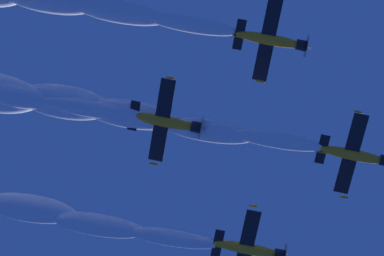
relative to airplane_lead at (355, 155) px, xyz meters
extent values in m
ellipsoid|color=orange|center=(-0.02, -0.23, 0.01)|extent=(1.78, 6.14, 1.58)
cube|color=black|center=(0.00, -0.42, -0.12)|extent=(7.46, 2.12, 2.41)
ellipsoid|color=orange|center=(-3.59, -0.09, -1.19)|extent=(0.35, 0.85, 0.33)
ellipsoid|color=orange|center=(3.59, -0.76, 0.95)|extent=(0.35, 0.85, 0.33)
cube|color=black|center=(-0.34, -2.85, 0.25)|extent=(2.71, 1.12, 0.93)
cube|color=orange|center=(-0.47, -2.86, 0.69)|extent=(0.49, 1.05, 1.06)
ellipsoid|color=#1E232D|center=(-0.10, 0.09, 0.35)|extent=(0.91, 1.46, 0.84)
ellipsoid|color=orange|center=(-10.48, -6.57, -0.57)|extent=(1.84, 6.11, 1.36)
cylinder|color=black|center=(-10.16, -3.81, -0.68)|extent=(1.27, 0.93, 1.21)
cone|color=white|center=(-10.09, -3.22, -0.70)|extent=(0.63, 0.69, 0.58)
cylinder|color=#3F3F47|center=(-10.11, -3.36, -0.69)|extent=(2.60, 0.27, 2.61)
cube|color=black|center=(-10.46, -6.76, -0.71)|extent=(7.49, 2.12, 2.32)
ellipsoid|color=orange|center=(-6.86, -7.13, 0.34)|extent=(0.36, 0.84, 0.30)
cube|color=black|center=(-10.79, -9.20, -0.43)|extent=(2.73, 1.12, 0.88)
cube|color=orange|center=(-10.92, -9.23, 0.01)|extent=(0.49, 1.02, 1.03)
ellipsoid|color=#1E232D|center=(-10.55, -6.27, -0.22)|extent=(0.92, 1.44, 0.79)
ellipsoid|color=orange|center=(7.36, -9.85, 2.03)|extent=(1.82, 6.12, 1.35)
cylinder|color=black|center=(7.68, -7.09, 1.92)|extent=(1.24, 0.94, 1.18)
cone|color=white|center=(7.74, -6.50, 1.89)|extent=(0.61, 0.69, 0.57)
cylinder|color=#3F3F47|center=(7.73, -6.64, 1.90)|extent=(2.53, 0.29, 2.53)
cube|color=black|center=(7.37, -10.04, 1.89)|extent=(7.58, 2.13, 1.97)
ellipsoid|color=orange|center=(3.74, -9.66, 1.01)|extent=(0.35, 0.84, 0.30)
cube|color=black|center=(7.04, -12.48, 2.18)|extent=(2.76, 1.12, 0.76)
cube|color=orange|center=(6.93, -12.51, 2.63)|extent=(0.45, 1.02, 1.04)
ellipsoid|color=#1E232D|center=(7.30, -9.55, 2.38)|extent=(0.90, 1.44, 0.77)
ellipsoid|color=orange|center=(-1.77, -16.68, -0.20)|extent=(1.78, 6.14, 1.56)
cylinder|color=black|center=(-1.46, -13.93, -0.40)|extent=(1.25, 0.96, 1.23)
cone|color=white|center=(-1.39, -13.34, -0.44)|extent=(0.62, 0.70, 0.60)
cylinder|color=#3F3F47|center=(-1.41, -13.48, -0.43)|extent=(2.59, 0.35, 2.58)
cube|color=black|center=(-1.76, -16.88, -0.33)|extent=(7.51, 2.12, 2.25)
ellipsoid|color=orange|center=(-5.37, -16.53, -1.33)|extent=(0.35, 0.85, 0.33)
ellipsoid|color=orange|center=(1.85, -17.22, 0.67)|extent=(0.35, 0.85, 0.33)
cube|color=black|center=(-2.09, -19.30, 0.04)|extent=(2.73, 1.12, 0.87)
cube|color=orange|center=(-2.21, -19.32, 0.49)|extent=(0.47, 1.05, 1.07)
ellipsoid|color=#1E232D|center=(-1.84, -16.37, 0.15)|extent=(0.90, 1.46, 0.83)
ellipsoid|color=white|center=(-0.64, -6.71, 0.19)|extent=(2.40, 8.35, 1.81)
ellipsoid|color=white|center=(-1.60, -12.80, 0.45)|extent=(2.90, 8.42, 2.30)
ellipsoid|color=white|center=(-2.20, -19.65, 0.90)|extent=(3.39, 8.50, 2.80)
ellipsoid|color=white|center=(-2.79, -25.38, 1.13)|extent=(3.88, 8.58, 3.29)
ellipsoid|color=white|center=(-11.46, -13.11, -0.33)|extent=(2.40, 8.35, 1.81)
ellipsoid|color=white|center=(-12.19, -19.53, -0.19)|extent=(2.90, 8.42, 2.30)
ellipsoid|color=white|center=(-12.58, -25.76, 0.36)|extent=(3.39, 8.50, 2.80)
ellipsoid|color=white|center=(6.70, -16.65, 2.33)|extent=(2.40, 8.35, 1.81)
ellipsoid|color=white|center=(5.95, -22.95, 2.59)|extent=(2.90, 8.42, 2.30)
ellipsoid|color=white|center=(-2.58, -23.27, 0.02)|extent=(2.40, 8.35, 1.81)
ellipsoid|color=white|center=(-3.39, -29.75, 0.22)|extent=(2.90, 8.42, 2.30)
camera|label=1|loc=(9.42, -17.49, -73.73)|focal=81.37mm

